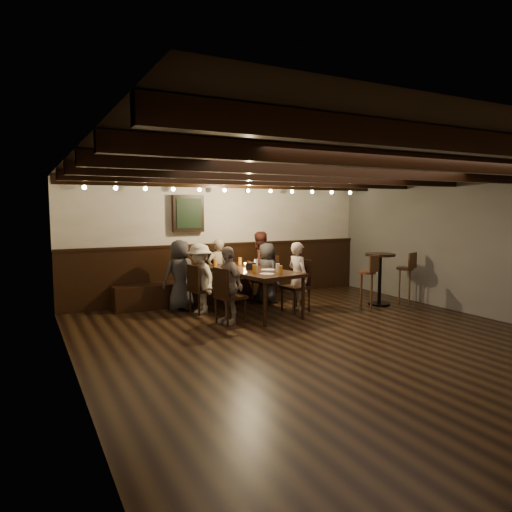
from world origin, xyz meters
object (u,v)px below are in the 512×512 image
person_left_far (228,285)px  bar_stool_right (405,285)px  bar_stool_left (367,289)px  person_right_far (298,277)px  chair_left_far (230,306)px  chair_right_near (266,289)px  chair_left_near (202,298)px  person_bench_left (180,275)px  person_bench_centre (218,271)px  person_bench_right (259,265)px  person_right_near (267,273)px  dining_table (249,273)px  high_top_table (380,271)px  chair_right_far (296,296)px  person_left_near (200,279)px

person_left_far → bar_stool_right: person_left_far is taller
bar_stool_left → person_right_far: bearing=143.9°
chair_left_far → chair_right_near: 1.70m
chair_left_near → person_bench_left: size_ratio=0.67×
chair_right_near → person_bench_centre: person_bench_centre is taller
person_bench_right → person_right_near: 0.48m
dining_table → high_top_table: bearing=-22.9°
chair_left_far → person_bench_right: 2.15m
chair_right_near → person_left_far: size_ratio=0.75×
chair_right_far → high_top_table: (1.71, -0.28, 0.37)m
person_right_near → bar_stool_right: size_ratio=1.17×
person_bench_centre → person_bench_left: bearing=9.5°
chair_left_near → person_left_near: 0.36m
dining_table → person_right_near: person_right_near is taller
chair_right_near → person_right_far: 0.96m
dining_table → person_left_near: (-0.81, 0.32, -0.09)m
high_top_table → bar_stool_right: (0.50, -0.16, -0.28)m
chair_right_near → high_top_table: high_top_table is taller
high_top_table → bar_stool_right: 0.59m
dining_table → person_left_near: person_left_near is taller
person_left_near → bar_stool_right: size_ratio=1.23×
person_bench_right → high_top_table: bearing=127.6°
chair_left_near → bar_stool_right: bearing=64.6°
dining_table → person_right_far: person_right_far is taller
dining_table → bar_stool_left: 2.18m
person_bench_centre → bar_stool_left: bearing=130.2°
person_left_near → person_right_far: person_right_far is taller
person_right_far → bar_stool_right: bearing=-110.6°
chair_right_far → person_bench_centre: size_ratio=0.74×
person_bench_left → chair_left_near: bearing=112.0°
person_right_near → person_right_far: size_ratio=0.94×
person_bench_centre → person_bench_right: person_bench_right is taller
chair_left_near → bar_stool_right: (3.77, -1.09, 0.11)m
chair_left_near → person_bench_right: bearing=105.5°
person_left_near → high_top_table: person_left_near is taller
bar_stool_left → chair_left_far: bearing=160.9°
dining_table → bar_stool_right: size_ratio=2.17×
dining_table → chair_left_near: (-0.78, 0.33, -0.45)m
chair_left_far → chair_right_far: size_ratio=0.98×
person_left_far → person_left_near: bearing=-180.0°
person_bench_right → bar_stool_left: (1.25, -1.85, -0.31)m
person_left_far → bar_stool_left: size_ratio=1.24×
chair_left_near → person_right_near: bearing=90.0°
person_bench_centre → high_top_table: 3.13m
person_right_near → bar_stool_right: bearing=-129.0°
chair_right_near → bar_stool_right: size_ratio=0.92×
person_bench_right → person_left_near: bearing=15.3°
chair_left_near → person_bench_left: bearing=-158.0°
person_bench_centre → person_right_near: bearing=141.3°
person_bench_centre → person_left_far: person_bench_centre is taller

